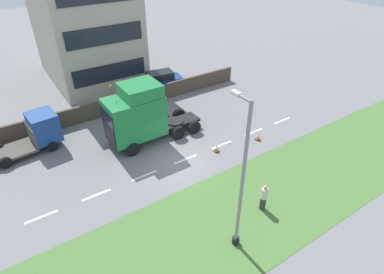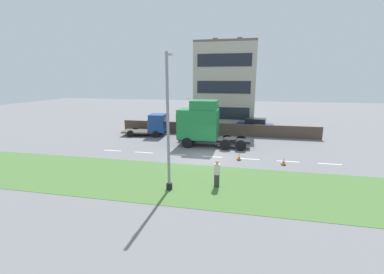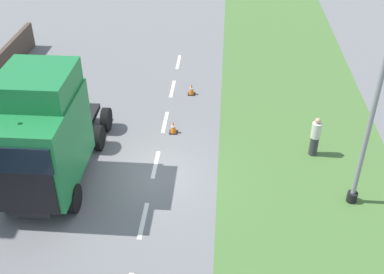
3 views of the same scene
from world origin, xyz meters
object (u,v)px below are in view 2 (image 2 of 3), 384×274
Objects in this scene: lorry_cab at (201,123)px; flatbed_truck at (154,124)px; traffic_cone_lead at (284,162)px; pedestrian at (217,174)px; parked_car at (255,126)px; traffic_cone_trailing at (239,157)px; lamp_post at (168,130)px.

flatbed_truck is (3.45, 6.32, -0.96)m from lorry_cab.
traffic_cone_lead is (-4.66, -7.53, -2.06)m from lorry_cab.
parked_car is at bearing -9.08° from pedestrian.
parked_car is at bearing -37.94° from lorry_cab.
traffic_cone_trailing is at bearing -135.95° from lorry_cab.
lamp_post is (-14.42, -6.27, 2.38)m from flatbed_truck.
pedestrian is at bearing 179.68° from parked_car.
traffic_cone_trailing is (6.86, -4.05, -3.48)m from lamp_post.
traffic_cone_lead is (5.36, -4.75, -0.58)m from pedestrian.
lamp_post is at bearing 171.63° from parked_car.
lorry_cab is 7.26m from flatbed_truck.
lamp_post reaches higher than traffic_cone_trailing.
parked_car reaches higher than pedestrian.
lorry_cab is at bearing 56.17° from flatbed_truck.
flatbed_truck is at bearing 34.06° from pedestrian.
lamp_post is 4.17m from pedestrian.
traffic_cone_trailing is at bearing -11.61° from pedestrian.
traffic_cone_lead is (-8.11, -13.85, -1.09)m from flatbed_truck.
parked_car is at bearing 101.89° from flatbed_truck.
flatbed_truck is at bearing 61.34° from lorry_cab.
lamp_post is 14.15× the size of traffic_cone_trailing.
lorry_cab is 0.89× the size of lamp_post.
lamp_post is (-10.98, 0.05, 1.42)m from lorry_cab.
pedestrian is 3.02× the size of traffic_cone_trailing.
lamp_post is at bearing 18.26° from flatbed_truck.
lorry_cab is at bearing -0.27° from lamp_post.
lorry_cab is 1.36× the size of flatbed_truck.
lamp_post is 10.46m from traffic_cone_lead.
pedestrian is (-10.02, -2.78, -1.48)m from lorry_cab.
flatbed_truck is 9.25× the size of traffic_cone_lead.
lamp_post reaches higher than traffic_cone_lead.
flatbed_truck reaches higher than pedestrian.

